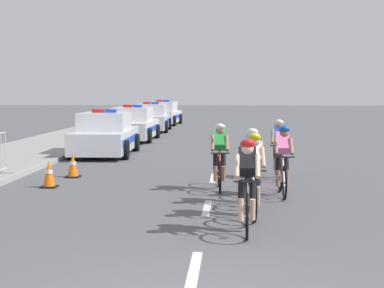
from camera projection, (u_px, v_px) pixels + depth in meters
name	position (u px, v px, depth m)	size (l,w,h in m)	color
sidewalk_slab	(12.00, 156.00, 20.32)	(3.68, 60.00, 0.12)	gray
kerb_edge	(65.00, 156.00, 20.20)	(0.16, 60.00, 0.13)	#9E9E99
lane_markings_centre	(213.00, 178.00, 15.75)	(0.14, 25.60, 0.01)	white
cyclist_lead	(247.00, 184.00, 9.68)	(0.42, 1.72, 1.56)	black
cyclist_second	(253.00, 173.00, 10.93)	(0.42, 1.72, 1.56)	black
cyclist_third	(253.00, 164.00, 12.18)	(0.44, 1.72, 1.56)	black
cyclist_fourth	(283.00, 160.00, 13.05)	(0.42, 1.72, 1.56)	black
cyclist_fifth	(220.00, 156.00, 13.82)	(0.43, 1.72, 1.56)	black
cyclist_sixth	(279.00, 148.00, 15.61)	(0.45, 1.72, 1.56)	black
police_car_nearest	(105.00, 136.00, 21.19)	(2.09, 4.45, 1.59)	silver
police_car_second	(133.00, 125.00, 27.21)	(2.03, 4.41, 1.59)	white
police_car_third	(151.00, 119.00, 33.28)	(2.11, 4.46, 1.59)	silver
police_car_furthest	(163.00, 114.00, 39.21)	(2.19, 4.49, 1.59)	white
traffic_cone_near	(49.00, 174.00, 14.21)	(0.36, 0.36, 0.64)	black
traffic_cone_mid	(73.00, 165.00, 15.85)	(0.36, 0.36, 0.64)	black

